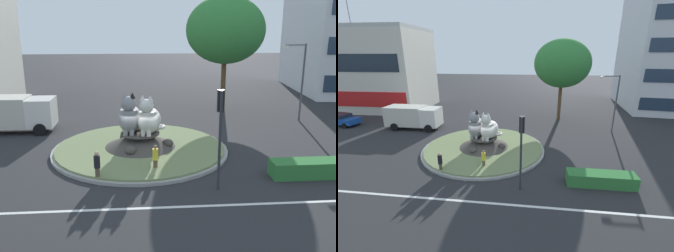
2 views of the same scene
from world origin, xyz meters
TOP-DOWN VIEW (x-y plane):
  - ground_plane at (0.00, 0.00)m, footprint 160.00×160.00m
  - lane_centreline at (0.00, -7.82)m, footprint 112.00×0.20m
  - roundabout_island at (-0.00, -0.00)m, footprint 11.23×11.23m
  - cat_statue_grey at (-0.61, 0.02)m, footprint 1.95×2.74m
  - cat_statue_white at (0.58, -0.28)m, footprint 2.12×2.51m
  - traffic_light_mast at (3.82, -6.02)m, footprint 0.34×0.46m
  - clipped_hedge_strip at (9.20, -4.92)m, footprint 4.52×1.20m
  - broadleaf_tree_behind_island at (7.89, 11.24)m, footprint 7.15×7.15m
  - streetlight_arm at (13.25, 6.65)m, footprint 2.06×0.26m
  - pedestrian_yellow_shirt at (0.81, -3.67)m, footprint 0.32×0.32m
  - pedestrian_black_shirt at (-2.25, -4.72)m, footprint 0.33×0.33m
  - delivery_box_truck at (-9.63, 5.09)m, footprint 6.31×2.66m

SIDE VIEW (x-z plane):
  - ground_plane at x=0.00m, z-range 0.00..0.00m
  - lane_centreline at x=0.00m, z-range 0.00..0.01m
  - roundabout_island at x=0.00m, z-range -0.25..1.00m
  - clipped_hedge_strip at x=9.20m, z-range 0.00..0.90m
  - pedestrian_yellow_shirt at x=0.81m, z-range 0.05..1.61m
  - pedestrian_black_shirt at x=-2.25m, z-range 0.05..1.71m
  - delivery_box_truck at x=-9.63m, z-range 0.17..2.86m
  - cat_statue_white at x=0.58m, z-range 0.91..3.44m
  - cat_statue_grey at x=-0.61m, z-range 0.89..3.57m
  - traffic_light_mast at x=3.82m, z-range 0.98..5.95m
  - streetlight_arm at x=13.25m, z-range 0.56..6.95m
  - broadleaf_tree_behind_island at x=7.89m, z-range 2.16..12.59m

